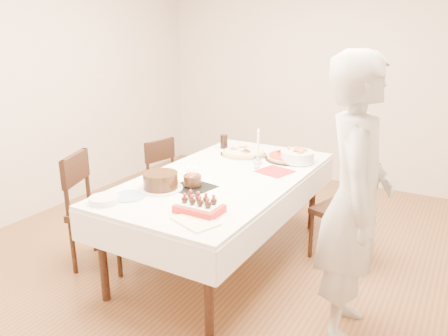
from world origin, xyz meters
The scene contains 22 objects.
floor centered at (0.00, 0.00, 0.00)m, with size 5.00×5.00×0.00m, color brown.
wall_back centered at (0.00, 2.50, 1.35)m, with size 4.50×0.04×2.70m, color beige.
wall_left centered at (-2.25, 0.00, 1.35)m, with size 0.04×5.00×2.70m, color beige.
dining_table centered at (-0.04, 0.01, 0.38)m, with size 1.14×2.14×0.75m, color white.
chair_right_savory centered at (0.79, 0.53, 0.43)m, with size 0.44×0.44×0.86m, color #321A10, non-canonical shape.
chair_left_savory centered at (-0.84, 0.39, 0.42)m, with size 0.43×0.43×0.84m, color #321A10, non-canonical shape.
chair_left_dessert centered at (-0.86, -0.54, 0.47)m, with size 0.48×0.48×0.95m, color #321A10, non-canonical shape.
person centered at (1.08, -0.38, 0.89)m, with size 0.65×0.42×1.77m, color #B4B0AA.
pizza_white centered at (-0.19, 0.62, 0.77)m, with size 0.43×0.43×0.04m, color beige.
pizza_pepperoni centered at (0.24, 0.70, 0.77)m, with size 0.43×0.43×0.04m, color red.
red_placemat centered at (0.27, 0.31, 0.75)m, with size 0.26×0.26×0.01m, color #B21E1E.
pasta_bowl centered at (0.33, 0.65, 0.81)m, with size 0.29×0.29×0.09m, color white.
taper_candle centered at (0.05, 0.44, 0.91)m, with size 0.07×0.07×0.32m, color white.
shaker_pair centered at (0.10, 0.30, 0.79)m, with size 0.07×0.07×0.09m, color white, non-canonical shape.
cola_glass centered at (-0.47, 0.75, 0.82)m, with size 0.07×0.07×0.13m, color black.
layer_cake centered at (-0.29, -0.49, 0.81)m, with size 0.32×0.32×0.13m, color black.
cake_board centered at (-0.11, -0.35, 0.75)m, with size 0.29×0.29×0.01m, color black.
birthday_cake centered at (-0.12, -0.33, 0.83)m, with size 0.13×0.13×0.14m, color #3E2011.
strawberry_box centered at (0.19, -0.71, 0.79)m, with size 0.29×0.20×0.07m, color red, non-canonical shape.
box_lid centered at (0.25, -0.85, 0.75)m, with size 0.28×0.19×0.02m, color beige.
plate_stack centered at (-0.45, -0.89, 0.77)m, with size 0.20×0.20×0.04m, color white.
china_plate centered at (-0.39, -0.73, 0.75)m, with size 0.24×0.24×0.01m, color white.
Camera 1 is at (1.62, -2.86, 1.86)m, focal length 35.00 mm.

